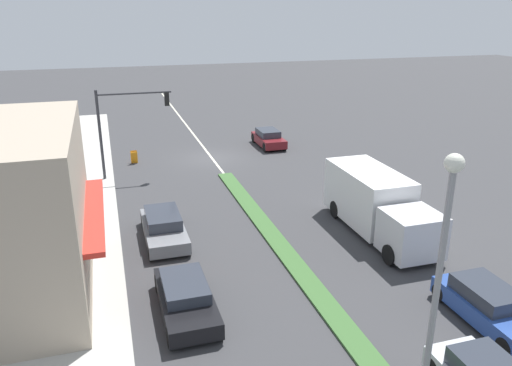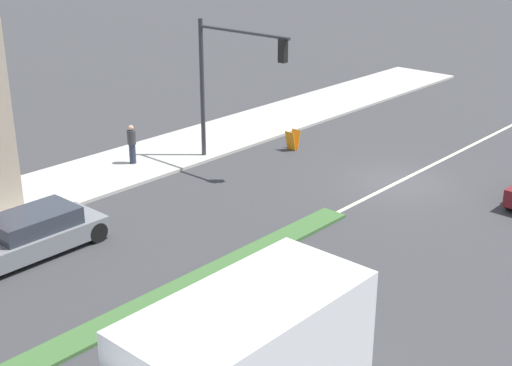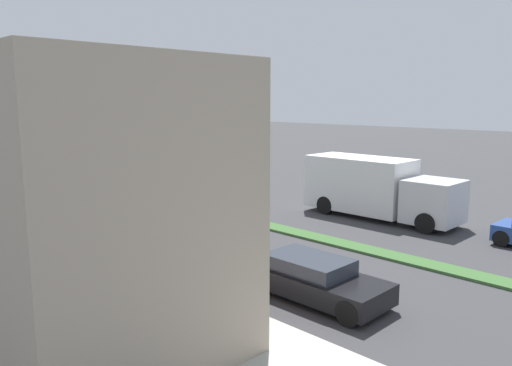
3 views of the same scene
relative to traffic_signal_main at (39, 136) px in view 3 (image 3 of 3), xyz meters
The scene contains 11 objects.
ground_plane 16.81m from the traffic_signal_main, 112.00° to the left, with size 160.00×160.00×0.00m, color #38383A.
sidewalk_right 16.38m from the traffic_signal_main, 79.60° to the left, with size 4.00×73.00×0.12m, color #B2AFA8.
lane_marking_center 7.79m from the traffic_signal_main, 155.12° to the right, with size 0.16×60.00×0.01m, color beige.
building_corner_store 13.45m from the traffic_signal_main, 69.90° to the left, with size 5.71×9.35×6.37m.
traffic_signal_main is the anchor object (origin of this frame).
pedestrian 4.85m from the traffic_signal_main, 43.50° to the left, with size 0.34×0.34×1.59m.
warning_aframe_sign 4.82m from the traffic_signal_main, 101.11° to the right, with size 0.45×0.53×0.84m.
delivery_truck 16.41m from the traffic_signal_main, 133.26° to the left, with size 2.44×7.50×2.87m.
suv_grey 10.25m from the traffic_signal_main, 96.65° to the left, with size 1.83×4.57×1.28m.
suv_black 16.32m from the traffic_signal_main, 94.03° to the left, with size 1.82×4.37×1.20m.
sedan_maroon 12.54m from the traffic_signal_main, 156.71° to the right, with size 1.76×3.90×1.30m.
Camera 3 is at (15.82, 27.25, 5.65)m, focal length 35.00 mm.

